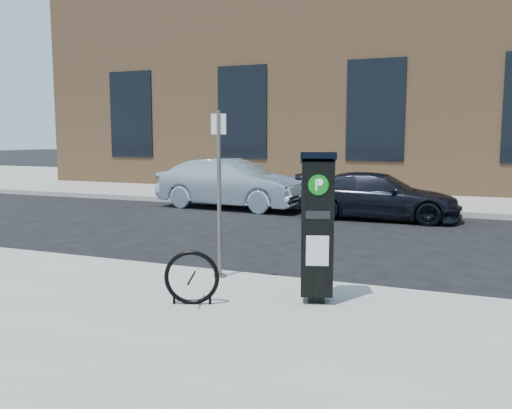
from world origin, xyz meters
The scene contains 10 objects.
ground centered at (0.00, 0.00, 0.00)m, with size 120.00×120.00×0.00m, color black.
sidewalk_far centered at (0.00, 14.00, 0.07)m, with size 60.00×12.00×0.15m, color gray.
curb_near centered at (0.00, -0.02, 0.07)m, with size 60.00×0.12×0.16m, color #9E9B93.
curb_far centered at (0.00, 8.02, 0.07)m, with size 60.00×0.12×0.16m, color #9E9B93.
building centered at (0.00, 17.00, 4.15)m, with size 28.00×10.05×8.25m.
parking_kiosk centered at (1.55, -0.91, 1.08)m, with size 0.51×0.47×1.81m.
sign_pole centered at (-0.03, -0.30, 1.31)m, with size 0.20×0.19×2.34m.
bike_rack centered at (0.21, -1.57, 0.47)m, with size 0.63×0.28×0.66m.
car_silver centered at (-3.37, 7.40, 0.73)m, with size 1.54×4.42×1.46m, color #9CB3C7.
car_dark centered at (1.00, 6.95, 0.59)m, with size 1.66×4.09×1.19m, color black.
Camera 1 is at (3.25, -7.07, 2.14)m, focal length 38.00 mm.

